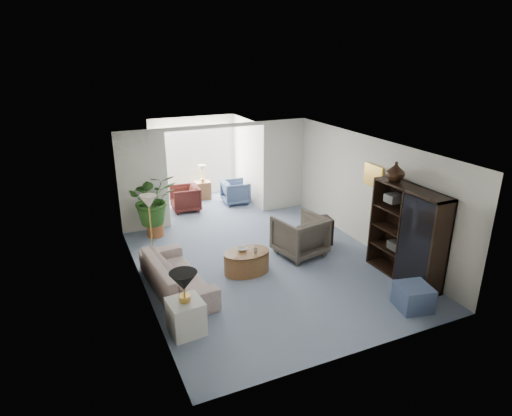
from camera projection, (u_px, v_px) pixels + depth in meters
name	position (u px, v px, depth m)	size (l,w,h in m)	color
floor	(268.00, 267.00, 9.09)	(6.00, 6.00, 0.00)	#8190AA
sunroom_floor	(206.00, 206.00, 12.60)	(2.60, 2.60, 0.00)	#8190AA
back_pier_left	(143.00, 182.00, 10.49)	(1.20, 0.12, 2.50)	white
back_pier_right	(283.00, 165.00, 11.95)	(1.20, 0.12, 2.50)	white
back_header	(216.00, 126.00, 10.81)	(2.60, 0.12, 0.10)	white
window_pane	(193.00, 150.00, 13.04)	(2.20, 0.02, 1.50)	white
window_blinds	(194.00, 150.00, 13.01)	(2.20, 0.02, 1.50)	white
framed_picture	(374.00, 176.00, 9.36)	(0.04, 0.50, 0.40)	#B4A590
sofa	(177.00, 275.00, 8.13)	(2.15, 0.84, 0.63)	beige
end_table	(186.00, 317.00, 6.91)	(0.52, 0.52, 0.57)	silver
table_lamp	(184.00, 281.00, 6.69)	(0.44, 0.44, 0.30)	black
floor_lamp	(149.00, 202.00, 9.14)	(0.36, 0.36, 0.28)	beige
coffee_table	(247.00, 262.00, 8.80)	(0.95, 0.95, 0.45)	olive
coffee_bowl	(242.00, 249.00, 8.78)	(0.21, 0.21, 0.05)	silver
coffee_cup	(256.00, 250.00, 8.68)	(0.10, 0.10, 0.09)	#B4AD9D
wingback_chair	(300.00, 235.00, 9.49)	(0.95, 0.98, 0.89)	#61584C
side_table_dark	(320.00, 231.00, 10.06)	(0.52, 0.42, 0.62)	black
entertainment_cabinet	(407.00, 234.00, 8.35)	(0.45, 1.68, 1.86)	black
cabinet_urn	(395.00, 171.00, 8.39)	(0.36, 0.36, 0.37)	black
ottoman	(413.00, 297.00, 7.58)	(0.55, 0.55, 0.44)	#4B5B81
plant_pot	(155.00, 229.00, 10.54)	(0.40, 0.40, 0.32)	#A65C30
house_plant	(153.00, 199.00, 10.27)	(1.12, 0.97, 1.25)	#2A591E
sunroom_chair_blue	(235.00, 192.00, 12.69)	(0.72, 0.74, 0.67)	#4B5B81
sunroom_chair_maroon	(185.00, 198.00, 12.11)	(0.74, 0.77, 0.70)	#501D1B
sunroom_table	(203.00, 190.00, 13.07)	(0.44, 0.34, 0.53)	olive
shelf_clutter	(410.00, 229.00, 8.18)	(0.30, 1.13, 1.06)	#34312F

